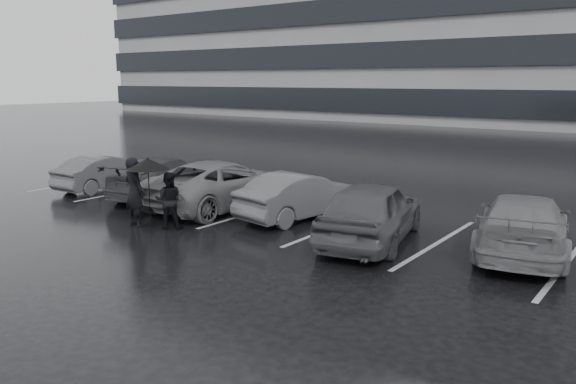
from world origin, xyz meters
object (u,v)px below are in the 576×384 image
Objects in this scene: car_west_b at (221,184)px; car_west_d at (105,172)px; pedestrian_right at (169,200)px; pedestrian_left at (134,192)px; car_east at (523,224)px; car_main at (371,211)px; car_west_c at (165,177)px; car_west_a at (300,195)px.

car_west_b is 5.34m from car_west_d.
car_west_d is at bearing -55.56° from pedestrian_right.
car_west_d is 5.75m from pedestrian_left.
car_east is at bearing -154.17° from pedestrian_left.
pedestrian_left is at bearing 9.80° from car_east.
car_main is 2.97× the size of pedestrian_right.
car_main is 5.57m from car_west_b.
car_west_c is at bearing -176.62° from car_west_d.
car_east is (3.17, 1.22, -0.08)m from car_main.
pedestrian_right is at bearing 154.88° from car_west_d.
car_main is 0.96× the size of car_west_c.
car_west_a is 5.32m from car_west_c.
car_main is at bearing 174.57° from car_west_d.
pedestrian_left reaches higher than car_west_a.
pedestrian_left is 1.00m from pedestrian_right.
car_west_b is at bearing 179.92° from car_west_d.
car_west_a is 0.85× the size of car_west_c.
car_west_d is (-5.33, -0.35, -0.11)m from car_west_b.
car_main is at bearing 169.86° from car_west_a.
car_main is 3.40m from car_east.
car_west_a is 1.07× the size of car_west_d.
car_west_b is 2.80× the size of pedestrian_left.
pedestrian_left is (5.06, -2.71, 0.32)m from car_west_d.
car_west_a is 4.52m from pedestrian_left.
car_main is at bearing 161.38° from car_west_c.
car_west_c is (-2.55, 0.00, -0.05)m from car_west_b.
car_main is 6.28m from pedestrian_left.
car_west_d is at bearing -14.83° from car_main.
car_main is at bearing 171.97° from car_west_b.
pedestrian_left is (2.29, -3.06, 0.26)m from car_west_c.
car_west_a is at bearing 169.11° from car_west_c.
car_west_d is 2.47× the size of pedestrian_right.
pedestrian_right is at bearing 63.18° from car_west_a.
car_east reaches higher than car_west_d.
car_west_b is at bearing -19.95° from car_main.
car_east reaches higher than car_west_c.
car_west_d is (-2.78, -0.35, -0.06)m from car_west_c.
car_main is at bearing 8.79° from car_east.
car_west_a is 0.76× the size of car_west_b.
car_west_b is 1.12× the size of car_west_c.
pedestrian_left is at bearing 83.75° from car_west_b.
car_east is at bearing 168.87° from car_west_c.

